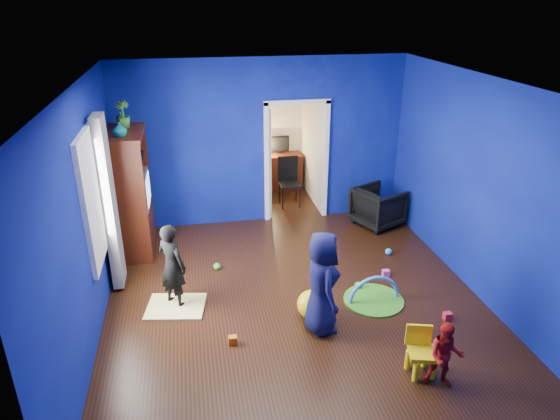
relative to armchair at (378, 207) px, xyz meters
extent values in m
cube|color=black|center=(-1.97, -2.14, -0.35)|extent=(5.00, 5.50, 0.01)
cube|color=white|center=(-1.97, -2.14, 2.55)|extent=(5.00, 5.50, 0.01)
cube|color=navy|center=(-1.97, 0.61, 1.10)|extent=(5.00, 0.02, 2.90)
cube|color=navy|center=(-1.97, -4.89, 1.10)|extent=(5.00, 0.02, 2.90)
cube|color=navy|center=(-4.47, -2.14, 1.10)|extent=(0.02, 5.50, 2.90)
cube|color=navy|center=(0.53, -2.14, 1.10)|extent=(0.02, 5.50, 2.90)
imported|color=black|center=(0.00, 0.00, 0.00)|extent=(1.01, 1.00, 0.70)
imported|color=black|center=(-3.57, -1.87, 0.24)|extent=(0.50, 0.50, 1.17)
imported|color=#0F1637|center=(-1.79, -2.75, 0.31)|extent=(0.45, 0.66, 1.31)
imported|color=red|center=(-0.77, -3.94, 0.03)|extent=(0.45, 0.40, 0.76)
imported|color=#0C4A60|center=(-4.19, -0.45, 1.71)|extent=(0.22, 0.22, 0.21)
imported|color=#398932|center=(-4.19, 0.07, 1.82)|extent=(0.26, 0.26, 0.41)
cube|color=#391509|center=(-4.19, -0.15, 0.63)|extent=(0.58, 1.14, 1.96)
cube|color=silver|center=(-4.15, -0.15, 0.67)|extent=(0.46, 0.70, 0.54)
cube|color=#F2E07A|center=(-3.57, -1.97, -0.33)|extent=(0.84, 0.72, 0.03)
sphere|color=yellow|center=(-1.84, -2.50, -0.16)|extent=(0.38, 0.38, 0.38)
cube|color=yellow|center=(-0.92, -3.74, -0.10)|extent=(0.34, 0.34, 0.50)
cylinder|color=green|center=(-0.92, -2.30, -0.34)|extent=(0.81, 0.81, 0.02)
torus|color=#3F8CD8|center=(-0.92, -2.30, -0.33)|extent=(0.73, 0.09, 0.73)
cube|color=white|center=(-4.46, -1.79, 1.20)|extent=(0.03, 0.95, 1.55)
cube|color=slate|center=(-4.34, -1.24, 0.90)|extent=(0.14, 0.42, 2.40)
cube|color=white|center=(-1.37, 0.61, 0.70)|extent=(1.16, 0.10, 2.10)
cube|color=#3D140A|center=(-1.37, 2.12, 0.03)|extent=(0.88, 0.44, 0.75)
cube|color=black|center=(-1.37, 2.24, 0.60)|extent=(0.40, 0.05, 0.32)
sphere|color=#FFD88C|center=(-1.65, 2.18, 0.58)|extent=(0.14, 0.14, 0.14)
cube|color=black|center=(-1.37, 1.16, 0.11)|extent=(0.40, 0.40, 0.92)
cube|color=white|center=(-1.37, 2.23, 1.67)|extent=(0.88, 0.24, 0.04)
cube|color=#EF273A|center=(-0.15, -2.88, -0.30)|extent=(0.10, 0.08, 0.10)
sphere|color=#2596D5|center=(-0.23, -1.11, -0.29)|extent=(0.11, 0.11, 0.11)
cube|color=#F2600C|center=(-2.90, -2.85, -0.30)|extent=(0.10, 0.08, 0.10)
sphere|color=green|center=(-1.03, -1.98, -0.29)|extent=(0.11, 0.11, 0.11)
cube|color=#DC52B3|center=(-0.52, -1.73, -0.30)|extent=(0.10, 0.08, 0.10)
sphere|color=green|center=(-2.95, -1.07, -0.29)|extent=(0.11, 0.11, 0.11)
camera|label=1|loc=(-3.23, -7.69, 3.49)|focal=32.00mm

